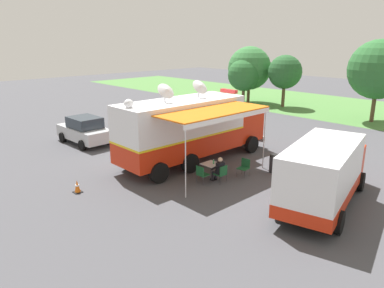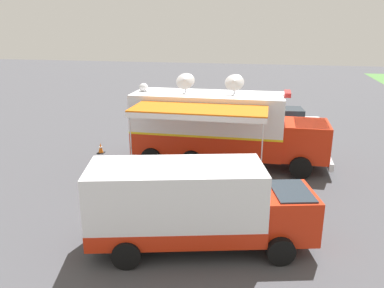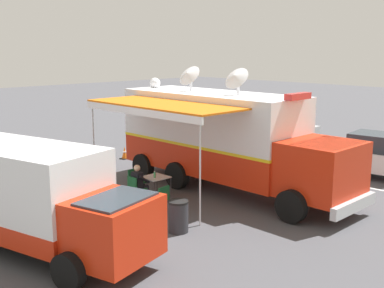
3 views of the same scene
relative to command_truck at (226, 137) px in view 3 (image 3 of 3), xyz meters
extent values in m
plane|color=#47474C|center=(-0.03, -0.75, -1.95)|extent=(100.00, 100.00, 0.00)
cube|color=silver|center=(-3.94, 1.82, -1.94)|extent=(0.13, 4.80, 0.01)
cube|color=red|center=(-0.03, -0.75, -0.80)|extent=(2.51, 7.20, 1.10)
cube|color=white|center=(-0.03, -0.75, 0.60)|extent=(2.51, 7.20, 1.70)
cube|color=yellow|center=(-0.03, -0.75, -0.25)|extent=(2.53, 7.22, 0.10)
cube|color=red|center=(-0.03, 3.90, -0.50)|extent=(2.30, 2.10, 1.70)
cube|color=#28333D|center=(-0.03, 4.10, 0.00)|extent=(2.15, 1.47, 0.70)
cube|color=silver|center=(-0.02, 5.03, -1.40)|extent=(2.38, 0.20, 0.36)
cylinder|color=black|center=(-1.28, 3.70, -1.45)|extent=(0.30, 1.00, 1.00)
cylinder|color=black|center=(1.22, 3.70, -1.45)|extent=(0.30, 1.00, 1.00)
cylinder|color=black|center=(-1.29, -1.29, -1.45)|extent=(0.30, 1.00, 1.00)
cylinder|color=black|center=(1.21, -1.29, -1.45)|extent=(0.30, 1.00, 1.00)
cylinder|color=black|center=(-1.29, -3.27, -1.45)|extent=(0.30, 1.00, 1.00)
cylinder|color=black|center=(1.21, -3.27, -1.45)|extent=(0.30, 1.00, 1.00)
cube|color=white|center=(-0.03, -0.75, 1.50)|extent=(2.51, 7.20, 0.10)
cube|color=red|center=(-0.03, 2.95, 1.67)|extent=(1.10, 0.28, 0.20)
cylinder|color=silver|center=(-0.04, -1.83, 1.78)|extent=(0.10, 0.10, 0.45)
cone|color=silver|center=(0.11, -1.83, 2.18)|extent=(0.72, 0.90, 0.81)
cylinder|color=silver|center=(-0.03, 0.51, 1.78)|extent=(0.10, 0.10, 0.45)
cone|color=silver|center=(0.12, 0.51, 2.18)|extent=(0.72, 0.90, 0.81)
sphere|color=white|center=(-0.04, -3.95, 1.73)|extent=(0.44, 0.44, 0.44)
cube|color=orange|center=(2.32, -0.75, 1.30)|extent=(2.21, 5.76, 0.06)
cube|color=white|center=(3.38, -0.75, 1.16)|extent=(0.09, 5.76, 0.24)
cylinder|color=silver|center=(3.32, 1.98, -0.32)|extent=(0.05, 0.05, 3.25)
cylinder|color=silver|center=(3.31, -3.48, -0.32)|extent=(0.05, 0.05, 3.25)
cube|color=silver|center=(2.45, -1.04, -1.23)|extent=(0.80, 0.80, 0.03)
cylinder|color=#333338|center=(2.08, -0.67, -1.60)|extent=(0.03, 0.03, 0.70)
cylinder|color=#333338|center=(2.82, -0.67, -1.60)|extent=(0.03, 0.03, 0.70)
cylinder|color=#333338|center=(2.08, -1.41, -1.60)|extent=(0.03, 0.03, 0.70)
cylinder|color=#333338|center=(2.82, -1.41, -1.60)|extent=(0.03, 0.03, 0.70)
cylinder|color=#3F9959|center=(2.55, -0.98, -1.12)|extent=(0.07, 0.07, 0.20)
cylinder|color=white|center=(2.55, -0.98, -1.01)|extent=(0.04, 0.04, 0.02)
cube|color=#19562D|center=(3.15, -1.17, -1.53)|extent=(0.48, 0.48, 0.04)
cube|color=#19562D|center=(3.37, -1.17, -1.30)|extent=(0.04, 0.48, 0.44)
cylinder|color=#333338|center=(2.93, -1.39, -1.74)|extent=(0.02, 0.02, 0.42)
cylinder|color=#333338|center=(2.93, -0.95, -1.74)|extent=(0.02, 0.02, 0.42)
cylinder|color=#333338|center=(3.37, -1.39, -1.74)|extent=(0.02, 0.02, 0.42)
cylinder|color=#333338|center=(3.37, -0.95, -1.74)|extent=(0.02, 0.02, 0.42)
cube|color=#19562D|center=(2.66, -1.79, -1.53)|extent=(0.48, 0.48, 0.04)
cube|color=#19562D|center=(2.66, -2.01, -1.30)|extent=(0.48, 0.04, 0.44)
cylinder|color=#333338|center=(2.44, -1.57, -1.74)|extent=(0.02, 0.02, 0.42)
cylinder|color=#333338|center=(2.88, -1.57, -1.74)|extent=(0.02, 0.02, 0.42)
cylinder|color=#333338|center=(2.44, -2.01, -1.74)|extent=(0.02, 0.02, 0.42)
cylinder|color=#333338|center=(2.88, -2.01, -1.74)|extent=(0.02, 0.02, 0.42)
cube|color=#19562D|center=(3.40, 0.24, -1.53)|extent=(0.53, 0.53, 0.04)
cube|color=#19562D|center=(3.38, 0.45, -1.30)|extent=(0.48, 0.09, 0.44)
cylinder|color=#333338|center=(3.65, 0.04, -1.74)|extent=(0.02, 0.02, 0.42)
cylinder|color=#333338|center=(3.21, -0.01, -1.74)|extent=(0.02, 0.02, 0.42)
cylinder|color=#333338|center=(3.60, 0.48, -1.74)|extent=(0.02, 0.02, 0.42)
cylinder|color=#333338|center=(3.16, 0.43, -1.74)|extent=(0.02, 0.02, 0.42)
cube|color=black|center=(3.15, -1.17, -1.23)|extent=(0.24, 0.36, 0.56)
sphere|color=beige|center=(3.15, -1.17, -0.81)|extent=(0.22, 0.22, 0.22)
cylinder|color=black|center=(3.03, -1.40, -1.19)|extent=(0.43, 0.09, 0.34)
cylinder|color=black|center=(3.03, -0.94, -1.19)|extent=(0.43, 0.09, 0.34)
cylinder|color=black|center=(2.97, -1.27, -1.51)|extent=(0.38, 0.13, 0.13)
cylinder|color=black|center=(2.79, -1.26, -1.74)|extent=(0.11, 0.11, 0.42)
cube|color=black|center=(2.73, -1.26, -1.91)|extent=(0.24, 0.10, 0.07)
cylinder|color=black|center=(2.97, -1.07, -1.51)|extent=(0.38, 0.13, 0.13)
cylinder|color=black|center=(2.79, -1.06, -1.74)|extent=(0.11, 0.11, 0.42)
cube|color=black|center=(2.73, -1.06, -1.91)|extent=(0.24, 0.10, 0.07)
cylinder|color=#2D2D33|center=(4.11, 1.90, -1.52)|extent=(0.56, 0.56, 0.85)
cylinder|color=black|center=(4.11, 1.90, -1.07)|extent=(0.57, 0.57, 0.06)
cube|color=black|center=(-0.36, -6.61, -1.93)|extent=(0.36, 0.36, 0.03)
cone|color=orange|center=(-0.36, -6.61, -1.64)|extent=(0.26, 0.26, 0.55)
cylinder|color=white|center=(-0.36, -6.61, -1.61)|extent=(0.17, 0.17, 0.06)
cube|color=white|center=(7.77, -0.44, -0.35)|extent=(3.28, 5.55, 2.20)
cube|color=red|center=(7.77, -0.44, -1.20)|extent=(3.30, 5.57, 0.50)
cube|color=red|center=(6.96, 2.86, -0.83)|extent=(2.22, 2.00, 1.40)
cube|color=#28333D|center=(6.94, 2.96, -0.38)|extent=(1.89, 1.47, 0.60)
cylinder|color=black|center=(6.04, 2.22, -1.53)|extent=(0.45, 0.88, 0.84)
cylinder|color=black|center=(8.08, 2.72, -1.53)|extent=(0.45, 0.88, 0.84)
cylinder|color=black|center=(7.09, -2.08, -1.53)|extent=(0.45, 0.88, 0.84)
cube|color=silver|center=(-5.67, 3.29, -1.25)|extent=(2.28, 4.38, 0.76)
cube|color=#28333D|center=(-5.66, 3.14, -0.53)|extent=(1.83, 2.27, 0.68)
cylinder|color=black|center=(-6.42, 1.89, -1.63)|extent=(0.29, 0.66, 0.64)
cylinder|color=black|center=(-4.63, 2.10, -1.63)|extent=(0.29, 0.66, 0.64)
cube|color=#B2B5BA|center=(-7.41, -2.62, -1.25)|extent=(4.26, 1.93, 0.76)
cube|color=#28333D|center=(-7.26, -2.62, -0.53)|extent=(2.15, 1.67, 0.68)
cylinder|color=black|center=(-8.68, -3.56, -1.63)|extent=(0.65, 0.24, 0.64)
cylinder|color=black|center=(-8.74, -1.76, -1.63)|extent=(0.65, 0.24, 0.64)
cylinder|color=black|center=(-6.08, -3.48, -1.63)|extent=(0.65, 0.24, 0.64)
cylinder|color=black|center=(-6.14, -1.68, -1.63)|extent=(0.65, 0.24, 0.64)
camera|label=1|loc=(13.88, -13.01, 4.56)|focal=33.83mm
camera|label=2|loc=(18.11, 2.13, 4.76)|focal=36.24mm
camera|label=3|loc=(12.93, 11.43, 3.15)|focal=45.48mm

